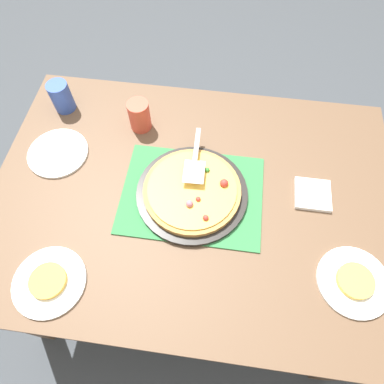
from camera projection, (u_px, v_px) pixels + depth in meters
The scene contains 14 objects.
ground_plane at pixel (192, 261), 1.81m from camera, with size 8.00×8.00×0.00m, color #3D4247.
dining_table at pixel (192, 209), 1.25m from camera, with size 1.40×1.00×0.75m.
placemat at pixel (192, 194), 1.16m from camera, with size 0.48×0.36×0.01m, color #2D753D.
pizza_pan at pixel (192, 193), 1.15m from camera, with size 0.38×0.38×0.01m, color black.
pizza at pixel (192, 190), 1.13m from camera, with size 0.33×0.33×0.05m.
plate_near_left at pixel (49, 282), 1.01m from camera, with size 0.22×0.22×0.01m, color white.
plate_far_right at pixel (354, 282), 1.01m from camera, with size 0.22×0.22×0.01m, color white.
plate_side at pixel (58, 153), 1.24m from camera, with size 0.22×0.22×0.01m, color white.
served_slice_left at pixel (48, 281), 1.00m from camera, with size 0.11×0.11×0.02m, color gold.
served_slice_right at pixel (355, 281), 1.00m from camera, with size 0.11×0.11×0.02m, color #EAB747.
cup_near at pixel (139, 116), 1.25m from camera, with size 0.08×0.08×0.12m, color #E04C38.
cup_far at pixel (61, 97), 1.30m from camera, with size 0.08×0.08×0.12m, color #3351AD.
pizza_server at pixel (195, 160), 1.15m from camera, with size 0.07×0.23×0.01m.
napkin_stack at pixel (313, 194), 1.15m from camera, with size 0.12×0.12×0.02m, color white.
Camera 1 is at (0.07, -0.55, 1.77)m, focal length 31.50 mm.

